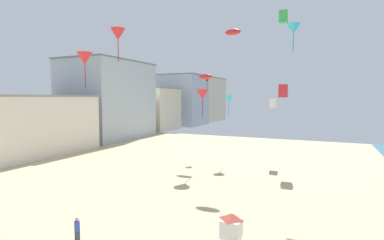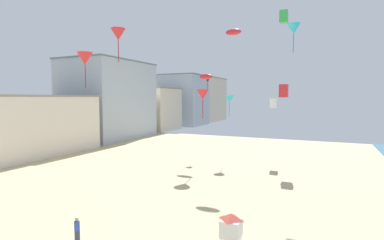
% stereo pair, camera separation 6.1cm
% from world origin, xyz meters
% --- Properties ---
extents(boardwalk_hotel_near, '(15.20, 18.65, 9.57)m').
position_xyz_m(boardwalk_hotel_near, '(-31.86, 25.69, 4.79)').
color(boardwalk_hotel_near, silver).
rests_on(boardwalk_hotel_near, ground).
extents(boardwalk_hotel_mid, '(13.59, 19.83, 17.40)m').
position_xyz_m(boardwalk_hotel_mid, '(-31.86, 46.31, 8.71)').
color(boardwalk_hotel_mid, '#ADB7C1').
rests_on(boardwalk_hotel_mid, ground).
extents(boardwalk_hotel_far, '(12.59, 12.69, 11.97)m').
position_xyz_m(boardwalk_hotel_far, '(-31.86, 65.01, 5.99)').
color(boardwalk_hotel_far, beige).
rests_on(boardwalk_hotel_far, ground).
extents(boardwalk_hotel_distant, '(16.23, 14.13, 16.85)m').
position_xyz_m(boardwalk_hotel_distant, '(-31.86, 82.15, 8.43)').
color(boardwalk_hotel_distant, '#ADB7C1').
rests_on(boardwalk_hotel_distant, ground).
extents(boardwalk_hotel_furthest, '(13.35, 20.48, 17.20)m').
position_xyz_m(boardwalk_hotel_furthest, '(-31.86, 102.95, 8.61)').
color(boardwalk_hotel_furthest, beige).
rests_on(boardwalk_hotel_furthest, ground).
extents(kite_flyer, '(0.34, 0.34, 1.64)m').
position_xyz_m(kite_flyer, '(-0.63, 6.32, 0.92)').
color(kite_flyer, '#383D4C').
rests_on(kite_flyer, ground).
extents(lifeguard_stand, '(1.10, 1.10, 2.55)m').
position_xyz_m(lifeguard_stand, '(8.65, 8.77, 1.84)').
color(lifeguard_stand, white).
rests_on(lifeguard_stand, ground).
extents(kite_green_box, '(0.90, 0.90, 1.41)m').
position_xyz_m(kite_green_box, '(8.56, 29.25, 18.53)').
color(kite_green_box, green).
extents(kite_cyan_delta, '(1.39, 1.39, 3.15)m').
position_xyz_m(kite_cyan_delta, '(0.33, 34.84, 8.93)').
color(kite_cyan_delta, '#2DB7CC').
extents(kite_red_delta, '(1.48, 1.48, 3.37)m').
position_xyz_m(kite_red_delta, '(-6.14, 17.62, 15.56)').
color(kite_red_delta, red).
extents(kite_red_parafoil, '(2.18, 0.60, 0.85)m').
position_xyz_m(kite_red_parafoil, '(1.57, 32.39, 18.06)').
color(kite_red_parafoil, red).
extents(kite_black_delta, '(0.92, 0.92, 2.09)m').
position_xyz_m(kite_black_delta, '(-4.98, 39.54, 12.17)').
color(kite_black_delta, black).
extents(kite_red_delta_2, '(1.72, 1.72, 3.90)m').
position_xyz_m(kite_red_delta_2, '(-1.61, 29.27, 9.55)').
color(kite_red_delta_2, red).
extents(kite_red_delta_3, '(1.35, 1.35, 3.08)m').
position_xyz_m(kite_red_delta_3, '(-6.01, 12.86, 12.53)').
color(kite_red_delta_3, red).
extents(kite_red_parafoil_2, '(2.12, 0.59, 0.82)m').
position_xyz_m(kite_red_parafoil_2, '(-3.54, 35.12, 12.36)').
color(kite_red_parafoil_2, red).
extents(kite_white_box, '(0.90, 0.90, 1.41)m').
position_xyz_m(kite_white_box, '(6.32, 37.21, 8.34)').
color(kite_white_box, white).
extents(kite_red_box, '(1.11, 1.11, 1.74)m').
position_xyz_m(kite_red_box, '(8.11, 34.15, 10.06)').
color(kite_red_box, red).
extents(kite_cyan_delta_3, '(1.03, 1.03, 2.34)m').
position_xyz_m(kite_cyan_delta_3, '(10.78, 18.54, 14.68)').
color(kite_cyan_delta_3, '#2DB7CC').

